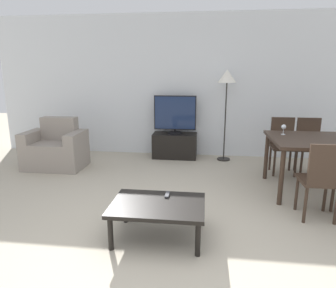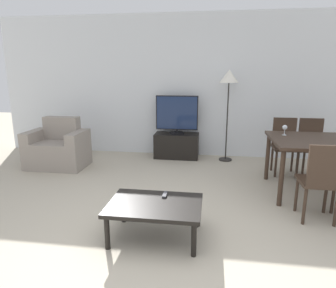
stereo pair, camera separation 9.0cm
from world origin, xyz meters
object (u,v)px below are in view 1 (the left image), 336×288
object	(u,v)px
dining_table	(315,145)
remote_primary	(167,195)
tv	(175,115)
tv_stand	(175,146)
armchair	(56,149)
dining_chair_far_left	(283,142)
dining_chair_far	(309,143)
coffee_table	(158,207)
floor_lamp	(227,82)
wine_glass_left	(284,128)
dining_chair_near	(321,177)

from	to	relation	value
dining_table	remote_primary	bearing A→B (deg)	-146.66
tv	tv_stand	bearing A→B (deg)	90.00
armchair	dining_chair_far_left	bearing A→B (deg)	3.23
tv	remote_primary	size ratio (longest dim) A/B	5.31
dining_chair_far	armchair	bearing A→B (deg)	-177.08
tv	dining_table	bearing A→B (deg)	-36.04
dining_chair_far_left	tv	bearing A→B (deg)	160.72
tv_stand	coffee_table	bearing A→B (deg)	-87.53
tv	remote_primary	xyz separation A→B (m)	(0.19, -2.71, -0.46)
dining_chair_far_left	remote_primary	world-z (taller)	dining_chair_far_left
floor_lamp	wine_glass_left	world-z (taller)	floor_lamp
floor_lamp	tv	bearing A→B (deg)	176.70
coffee_table	dining_chair_far	world-z (taller)	dining_chair_far
dining_chair_far_left	dining_chair_far	bearing A→B (deg)	0.00
armchair	tv	world-z (taller)	tv
dining_chair_far	tv	bearing A→B (deg)	164.03
dining_chair_near	dining_chair_far	size ratio (longest dim) A/B	1.00
tv	dining_chair_far_left	xyz separation A→B (m)	(1.84, -0.65, -0.33)
dining_chair_far	tv_stand	bearing A→B (deg)	163.97
dining_chair_far_left	remote_primary	distance (m)	2.65
remote_primary	wine_glass_left	distance (m)	2.13
wine_glass_left	dining_table	bearing A→B (deg)	-31.62
coffee_table	dining_chair_far_left	bearing A→B (deg)	52.88
tv_stand	dining_chair_far_left	bearing A→B (deg)	-19.35
dining_chair_near	floor_lamp	xyz separation A→B (m)	(-0.91, 2.28, 0.95)
armchair	tv_stand	size ratio (longest dim) A/B	1.17
tv_stand	dining_chair_far	size ratio (longest dim) A/B	0.93
tv_stand	dining_chair_near	distance (m)	2.99
dining_chair_far_left	floor_lamp	distance (m)	1.44
dining_chair_near	remote_primary	xyz separation A→B (m)	(-1.65, -0.37, -0.13)
wine_glass_left	floor_lamp	bearing A→B (deg)	121.48
tv	floor_lamp	world-z (taller)	floor_lamp
dining_chair_far_left	floor_lamp	world-z (taller)	floor_lamp
dining_chair_far_left	coffee_table	bearing A→B (deg)	-127.12
tv_stand	dining_chair_far	world-z (taller)	dining_chair_far
dining_chair_near	floor_lamp	size ratio (longest dim) A/B	0.54
coffee_table	tv_stand	bearing A→B (deg)	92.47
coffee_table	dining_chair_near	size ratio (longest dim) A/B	1.02
armchair	tv_stand	distance (m)	2.17
wine_glass_left	remote_primary	bearing A→B (deg)	-135.66
armchair	wine_glass_left	distance (m)	3.73
tv_stand	dining_table	size ratio (longest dim) A/B	0.72
dining_chair_far	wine_glass_left	bearing A→B (deg)	-133.08
tv_stand	dining_chair_near	xyz separation A→B (m)	(1.84, -2.34, 0.27)
dining_chair_far	dining_table	bearing A→B (deg)	-103.62
tv_stand	dining_table	world-z (taller)	dining_table
dining_chair_near	wine_glass_left	bearing A→B (deg)	98.83
coffee_table	wine_glass_left	bearing A→B (deg)	46.82
armchair	dining_chair_far	bearing A→B (deg)	2.92
tv_stand	floor_lamp	size ratio (longest dim) A/B	0.50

